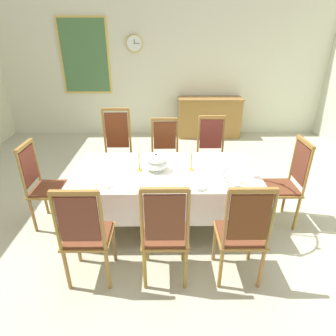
{
  "coord_description": "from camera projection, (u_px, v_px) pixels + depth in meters",
  "views": [
    {
      "loc": [
        0.0,
        -3.21,
        2.22
      ],
      "look_at": [
        0.03,
        -0.33,
        0.82
      ],
      "focal_mm": 29.88,
      "sensor_mm": 36.0,
      "label": 1
    }
  ],
  "objects": [
    {
      "name": "tablecloth",
      "position": [
        165.0,
        178.0,
        3.38
      ],
      "size": [
        2.18,
        1.09,
        0.41
      ],
      "color": "white",
      "rests_on": "dining_table"
    },
    {
      "name": "spoon_primary",
      "position": [
        242.0,
        184.0,
        3.01
      ],
      "size": [
        0.04,
        0.18,
        0.01
      ],
      "rotation": [
        0.0,
        0.0,
        -0.14
      ],
      "color": "gold",
      "rests_on": "tablecloth"
    },
    {
      "name": "candlestick_east",
      "position": [
        191.0,
        160.0,
        3.28
      ],
      "size": [
        0.07,
        0.07,
        0.33
      ],
      "color": "gold",
      "rests_on": "tablecloth"
    },
    {
      "name": "ground",
      "position": [
        165.0,
        212.0,
        3.87
      ],
      "size": [
        7.29,
        6.72,
        0.04
      ],
      "primitive_type": "cube",
      "color": "#ACAE95"
    },
    {
      "name": "framed_painting",
      "position": [
        85.0,
        56.0,
        6.08
      ],
      "size": [
        1.06,
        0.05,
        1.57
      ],
      "color": "#D1B251"
    },
    {
      "name": "mounted_clock",
      "position": [
        134.0,
        43.0,
        5.97
      ],
      "size": [
        0.35,
        0.06,
        0.35
      ],
      "color": "#D1B251"
    },
    {
      "name": "dining_table",
      "position": [
        165.0,
        176.0,
        3.36
      ],
      "size": [
        2.16,
        1.07,
        0.73
      ],
      "color": "olive",
      "rests_on": "ground"
    },
    {
      "name": "bowl_near_right",
      "position": [
        105.0,
        185.0,
        2.98
      ],
      "size": [
        0.14,
        0.14,
        0.03
      ],
      "color": "silver",
      "rests_on": "tablecloth"
    },
    {
      "name": "chair_north_c",
      "position": [
        211.0,
        152.0,
        4.26
      ],
      "size": [
        0.44,
        0.42,
        1.11
      ],
      "rotation": [
        0.0,
        0.0,
        3.14
      ],
      "color": "olive",
      "rests_on": "ground"
    },
    {
      "name": "sideboard",
      "position": [
        209.0,
        117.0,
        6.44
      ],
      "size": [
        1.44,
        0.48,
        0.9
      ],
      "rotation": [
        0.0,
        0.0,
        3.14
      ],
      "color": "olive",
      "rests_on": "ground"
    },
    {
      "name": "bowl_far_left",
      "position": [
        199.0,
        187.0,
        2.94
      ],
      "size": [
        0.16,
        0.16,
        0.03
      ],
      "color": "silver",
      "rests_on": "tablecloth"
    },
    {
      "name": "bowl_near_left",
      "position": [
        233.0,
        185.0,
        2.99
      ],
      "size": [
        0.14,
        0.14,
        0.03
      ],
      "color": "silver",
      "rests_on": "tablecloth"
    },
    {
      "name": "chair_north_a",
      "position": [
        117.0,
        150.0,
        4.23
      ],
      "size": [
        0.44,
        0.42,
        1.23
      ],
      "rotation": [
        0.0,
        0.0,
        3.14
      ],
      "color": "olive",
      "rests_on": "ground"
    },
    {
      "name": "spoon_secondary",
      "position": [
        96.0,
        185.0,
        3.0
      ],
      "size": [
        0.06,
        0.17,
        0.01
      ],
      "rotation": [
        0.0,
        0.0,
        0.26
      ],
      "color": "gold",
      "rests_on": "tablecloth"
    },
    {
      "name": "soup_tureen",
      "position": [
        156.0,
        162.0,
        3.28
      ],
      "size": [
        0.27,
        0.27,
        0.22
      ],
      "color": "silver",
      "rests_on": "tablecloth"
    },
    {
      "name": "chair_head_east",
      "position": [
        286.0,
        182.0,
        3.42
      ],
      "size": [
        0.42,
        0.44,
        1.11
      ],
      "rotation": [
        0.0,
        0.0,
        1.57
      ],
      "color": "#8F5D31",
      "rests_on": "ground"
    },
    {
      "name": "chair_head_west",
      "position": [
        43.0,
        184.0,
        3.39
      ],
      "size": [
        0.42,
        0.44,
        1.08
      ],
      "rotation": [
        0.0,
        0.0,
        -1.57
      ],
      "color": "olive",
      "rests_on": "ground"
    },
    {
      "name": "chair_south_c",
      "position": [
        242.0,
        232.0,
        2.56
      ],
      "size": [
        0.44,
        0.42,
        1.11
      ],
      "color": "olive",
      "rests_on": "ground"
    },
    {
      "name": "chair_south_b",
      "position": [
        165.0,
        232.0,
        2.55
      ],
      "size": [
        0.44,
        0.42,
        1.11
      ],
      "color": "olive",
      "rests_on": "ground"
    },
    {
      "name": "candlestick_west",
      "position": [
        139.0,
        161.0,
        3.27
      ],
      "size": [
        0.07,
        0.07,
        0.32
      ],
      "color": "gold",
      "rests_on": "tablecloth"
    },
    {
      "name": "chair_north_b",
      "position": [
        165.0,
        153.0,
        4.25
      ],
      "size": [
        0.44,
        0.42,
        1.08
      ],
      "rotation": [
        0.0,
        0.0,
        3.14
      ],
      "color": "olive",
      "rests_on": "ground"
    },
    {
      "name": "chair_south_a",
      "position": [
        86.0,
        233.0,
        2.55
      ],
      "size": [
        0.44,
        0.42,
        1.09
      ],
      "color": "olive",
      "rests_on": "ground"
    },
    {
      "name": "back_wall",
      "position": [
        165.0,
        62.0,
        6.2
      ],
      "size": [
        7.29,
        0.08,
        3.27
      ],
      "primitive_type": "cube",
      "color": "beige",
      "rests_on": "ground"
    }
  ]
}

